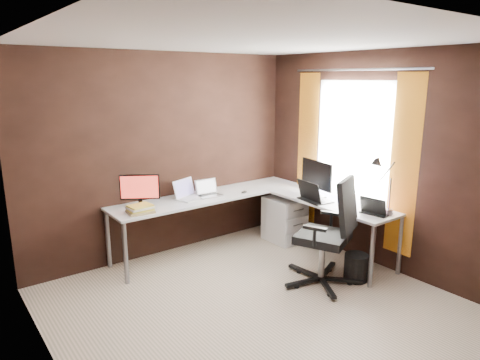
# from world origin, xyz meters

# --- Properties ---
(room) EXTENTS (3.60, 3.60, 2.50)m
(room) POSITION_xyz_m (0.34, 0.07, 1.28)
(room) COLOR beige
(room) RESTS_ON ground
(desk) EXTENTS (2.65, 2.25, 0.73)m
(desk) POSITION_xyz_m (0.84, 1.04, 0.68)
(desk) COLOR white
(desk) RESTS_ON ground
(drawer_pedestal) EXTENTS (0.42, 0.50, 0.60)m
(drawer_pedestal) POSITION_xyz_m (1.43, 1.15, 0.30)
(drawer_pedestal) COLOR white
(drawer_pedestal) RESTS_ON ground
(monitor_left) EXTENTS (0.40, 0.26, 0.39)m
(monitor_left) POSITION_xyz_m (-0.48, 1.52, 0.95)
(monitor_left) COLOR black
(monitor_left) RESTS_ON desk
(monitor_right) EXTENTS (0.17, 0.56, 0.46)m
(monitor_right) POSITION_xyz_m (1.48, 0.64, 0.99)
(monitor_right) COLOR black
(monitor_right) RESTS_ON desk
(laptop_white) EXTENTS (0.41, 0.35, 0.23)m
(laptop_white) POSITION_xyz_m (0.16, 1.55, 0.78)
(laptop_white) COLOR white
(laptop_white) RESTS_ON desk
(laptop_silver) EXTENTS (0.31, 0.23, 0.20)m
(laptop_silver) POSITION_xyz_m (0.43, 1.50, 0.78)
(laptop_silver) COLOR silver
(laptop_silver) RESTS_ON desk
(laptop_black_big) EXTENTS (0.32, 0.42, 0.26)m
(laptop_black_big) POSITION_xyz_m (1.31, 0.52, 0.79)
(laptop_black_big) COLOR black
(laptop_black_big) RESTS_ON desk
(laptop_black_small) EXTENTS (0.25, 0.32, 0.20)m
(laptop_black_small) POSITION_xyz_m (1.47, -0.24, 0.78)
(laptop_black_small) COLOR black
(laptop_black_small) RESTS_ON desk
(book_stack) EXTENTS (0.30, 0.25, 0.09)m
(book_stack) POSITION_xyz_m (-0.56, 1.35, 0.77)
(book_stack) COLOR #927E4F
(book_stack) RESTS_ON desk
(mouse_left) EXTENTS (0.09, 0.07, 0.03)m
(mouse_left) POSITION_xyz_m (-0.47, 1.31, 0.75)
(mouse_left) COLOR black
(mouse_left) RESTS_ON desk
(mouse_corner) EXTENTS (0.08, 0.05, 0.03)m
(mouse_corner) POSITION_xyz_m (0.86, 1.31, 0.75)
(mouse_corner) COLOR black
(mouse_corner) RESTS_ON desk
(desk_lamp) EXTENTS (0.20, 0.23, 0.64)m
(desk_lamp) POSITION_xyz_m (1.50, -0.29, 1.13)
(desk_lamp) COLOR slate
(desk_lamp) RESTS_ON desk
(office_chair) EXTENTS (0.68, 0.72, 1.19)m
(office_chair) POSITION_xyz_m (0.92, -0.06, 0.35)
(office_chair) COLOR black
(office_chair) RESTS_ON ground
(wastebasket) EXTENTS (0.29, 0.29, 0.30)m
(wastebasket) POSITION_xyz_m (1.25, -0.21, 0.15)
(wastebasket) COLOR black
(wastebasket) RESTS_ON ground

